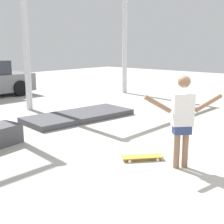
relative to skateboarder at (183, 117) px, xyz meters
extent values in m
plane|color=#B2ADA3|center=(0.23, 0.18, -0.90)|extent=(36.00, 36.00, 0.00)
cylinder|color=#8C664C|center=(-0.06, 0.05, -0.52)|extent=(0.11, 0.11, 0.75)
cylinder|color=#8C664C|center=(0.06, -0.05, -0.52)|extent=(0.11, 0.11, 0.75)
cube|color=navy|center=(0.00, 0.00, -0.21)|extent=(0.33, 0.32, 0.16)
cube|color=silver|center=(0.00, 0.00, 0.12)|extent=(0.38, 0.36, 0.54)
sphere|color=#8C664C|center=(0.00, 0.00, 0.59)|extent=(0.21, 0.21, 0.21)
cylinder|color=#8C664C|center=(-0.32, 0.29, 0.23)|extent=(0.41, 0.37, 0.32)
cylinder|color=#8C664C|center=(0.32, -0.29, 0.23)|extent=(0.41, 0.37, 0.32)
cube|color=gold|center=(-0.15, 0.70, -0.83)|extent=(0.72, 0.65, 0.01)
cylinder|color=silver|center=(0.12, 0.62, -0.87)|extent=(0.06, 0.06, 0.05)
cylinder|color=silver|center=(-0.02, 0.45, -0.87)|extent=(0.06, 0.06, 0.05)
cylinder|color=silver|center=(-0.27, 0.95, -0.87)|extent=(0.06, 0.06, 0.05)
cylinder|color=silver|center=(-0.41, 0.78, -0.87)|extent=(0.06, 0.06, 0.05)
cube|color=#47474C|center=(1.35, 4.03, -0.82)|extent=(3.29, 1.71, 0.15)
cylinder|color=silver|center=(1.14, 6.17, 1.64)|extent=(0.20, 0.20, 5.08)
cylinder|color=silver|center=(6.05, 6.17, 1.64)|extent=(0.20, 0.20, 5.08)
cylinder|color=black|center=(2.51, 8.83, -0.58)|extent=(0.65, 0.24, 0.64)
camera|label=1|loc=(-4.58, -2.46, 1.18)|focal=50.00mm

